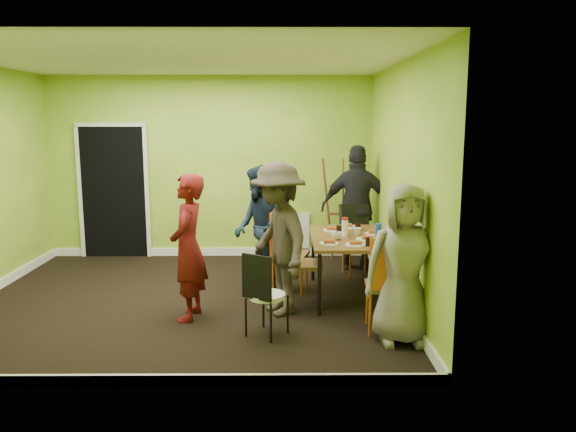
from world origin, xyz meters
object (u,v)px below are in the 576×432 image
(chair_back_end, at_px, (355,224))
(easel, at_px, (342,211))
(chair_left_far, at_px, (284,246))
(person_left_near, at_px, (278,239))
(person_back_end, at_px, (358,208))
(chair_bentwood, at_px, (263,291))
(orange_bottle, at_px, (345,229))
(person_standing, at_px, (188,247))
(dining_table, at_px, (348,241))
(chair_left_near, at_px, (296,256))
(person_front_end, at_px, (404,264))
(blue_bottle, at_px, (378,233))
(thermos, at_px, (345,228))
(person_left_far, at_px, (260,228))
(chair_front_end, at_px, (388,279))

(chair_back_end, height_order, easel, easel)
(chair_left_far, height_order, person_left_near, person_left_near)
(person_back_end, bearing_deg, easel, -50.90)
(person_left_near, bearing_deg, chair_bentwood, -35.21)
(orange_bottle, bearing_deg, chair_left_far, -178.56)
(chair_bentwood, bearing_deg, person_standing, 179.76)
(chair_left_far, height_order, easel, easel)
(dining_table, bearing_deg, chair_bentwood, -127.08)
(chair_left_near, height_order, person_front_end, person_front_end)
(chair_left_far, xyz_separation_m, blue_bottle, (1.08, -0.57, 0.29))
(chair_back_end, xyz_separation_m, blue_bottle, (0.08, -1.44, 0.17))
(thermos, bearing_deg, chair_left_far, 162.37)
(chair_back_end, height_order, blue_bottle, chair_back_end)
(easel, distance_m, person_left_near, 2.38)
(chair_bentwood, xyz_separation_m, easel, (1.07, 2.90, 0.31))
(easel, height_order, person_left_near, person_left_near)
(orange_bottle, relative_size, person_left_far, 0.05)
(dining_table, relative_size, easel, 0.94)
(orange_bottle, bearing_deg, person_back_end, 74.19)
(blue_bottle, bearing_deg, person_left_near, -167.51)
(thermos, distance_m, person_back_end, 1.34)
(dining_table, bearing_deg, chair_front_end, -78.08)
(easel, distance_m, orange_bottle, 1.36)
(chair_left_far, relative_size, chair_back_end, 1.05)
(person_standing, bearing_deg, chair_left_near, 114.22)
(chair_bentwood, distance_m, person_back_end, 2.91)
(chair_left_near, relative_size, person_back_end, 0.59)
(person_standing, relative_size, person_front_end, 1.01)
(blue_bottle, distance_m, person_standing, 2.15)
(chair_bentwood, bearing_deg, person_left_near, 111.98)
(person_left_near, bearing_deg, orange_bottle, 111.49)
(chair_left_far, height_order, thermos, chair_left_far)
(chair_front_end, relative_size, person_left_far, 0.64)
(person_back_end, xyz_separation_m, person_front_end, (0.09, -2.73, -0.11))
(chair_back_end, xyz_separation_m, thermos, (-0.26, -1.11, 0.16))
(chair_back_end, bearing_deg, chair_left_far, 30.71)
(person_standing, height_order, person_left_far, person_left_far)
(chair_left_near, distance_m, blue_bottle, 0.98)
(person_standing, bearing_deg, person_back_end, 139.46)
(chair_left_far, relative_size, blue_bottle, 4.66)
(easel, relative_size, thermos, 7.99)
(chair_front_end, distance_m, person_front_end, 0.32)
(chair_left_far, xyz_separation_m, chair_bentwood, (-0.20, -1.53, -0.10))
(chair_left_far, relative_size, chair_front_end, 1.01)
(chair_back_end, distance_m, chair_front_end, 2.33)
(person_standing, xyz_separation_m, person_back_end, (2.08, 2.04, 0.10))
(chair_bentwood, xyz_separation_m, orange_bottle, (0.96, 1.54, 0.31))
(easel, bearing_deg, chair_back_end, -74.95)
(chair_left_near, distance_m, easel, 2.09)
(chair_left_near, relative_size, chair_bentwood, 1.23)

